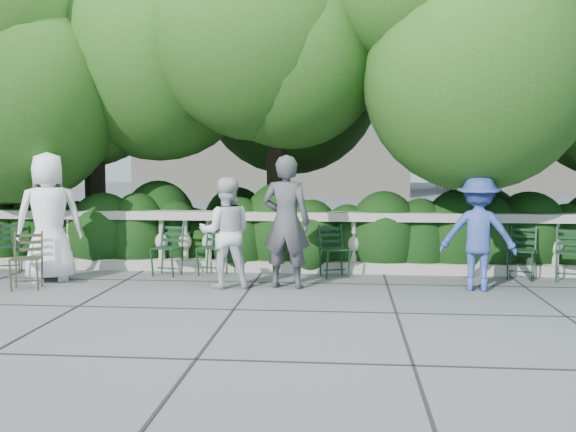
# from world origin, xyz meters

# --- Properties ---
(ground) EXTENTS (90.00, 90.00, 0.00)m
(ground) POSITION_xyz_m (0.00, 0.00, 0.00)
(ground) COLOR #54585C
(ground) RESTS_ON ground
(balustrade) EXTENTS (12.00, 0.44, 1.00)m
(balustrade) POSITION_xyz_m (0.00, 1.80, 0.49)
(balustrade) COLOR #9E998E
(balustrade) RESTS_ON ground
(shrub_hedge) EXTENTS (15.00, 2.60, 1.70)m
(shrub_hedge) POSITION_xyz_m (0.00, 3.00, 0.00)
(shrub_hedge) COLOR black
(shrub_hedge) RESTS_ON ground
(tree_canopy) EXTENTS (15.04, 6.52, 6.78)m
(tree_canopy) POSITION_xyz_m (0.69, 3.19, 3.96)
(tree_canopy) COLOR #3F3023
(tree_canopy) RESTS_ON ground
(chair_a) EXTENTS (0.55, 0.58, 0.84)m
(chair_a) POSITION_xyz_m (-1.29, 1.22, 0.00)
(chair_a) COLOR black
(chair_a) RESTS_ON ground
(chair_b) EXTENTS (0.58, 0.61, 0.84)m
(chair_b) POSITION_xyz_m (-4.60, 1.14, 0.00)
(chair_b) COLOR black
(chair_b) RESTS_ON ground
(chair_c) EXTENTS (0.53, 0.56, 0.84)m
(chair_c) POSITION_xyz_m (-2.00, 1.11, 0.00)
(chair_c) COLOR black
(chair_c) RESTS_ON ground
(chair_d) EXTENTS (0.58, 0.60, 0.84)m
(chair_d) POSITION_xyz_m (0.76, 1.21, 0.00)
(chair_d) COLOR black
(chair_d) RESTS_ON ground
(chair_e) EXTENTS (0.56, 0.59, 0.84)m
(chair_e) POSITION_xyz_m (4.25, 1.17, 0.00)
(chair_e) COLOR black
(chair_e) RESTS_ON ground
(chair_f) EXTENTS (0.58, 0.61, 0.84)m
(chair_f) POSITION_xyz_m (3.56, 1.31, 0.00)
(chair_f) COLOR black
(chair_f) RESTS_ON ground
(chair_weathered) EXTENTS (0.55, 0.58, 0.84)m
(chair_weathered) POSITION_xyz_m (-3.64, -0.14, 0.00)
(chair_weathered) COLOR black
(chair_weathered) RESTS_ON ground
(person_businessman) EXTENTS (1.14, 0.98, 1.97)m
(person_businessman) POSITION_xyz_m (-3.62, 0.61, 0.99)
(person_businessman) COLOR white
(person_businessman) RESTS_ON ground
(person_woman_grey) EXTENTS (0.77, 0.57, 1.93)m
(person_woman_grey) POSITION_xyz_m (0.02, 0.44, 0.96)
(person_woman_grey) COLOR #3E3E43
(person_woman_grey) RESTS_ON ground
(person_casual_man) EXTENTS (0.86, 0.72, 1.60)m
(person_casual_man) POSITION_xyz_m (-0.86, 0.40, 0.80)
(person_casual_man) COLOR silver
(person_casual_man) RESTS_ON ground
(person_older_blue) EXTENTS (1.15, 0.78, 1.64)m
(person_older_blue) POSITION_xyz_m (2.76, 0.52, 0.82)
(person_older_blue) COLOR #314694
(person_older_blue) RESTS_ON ground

